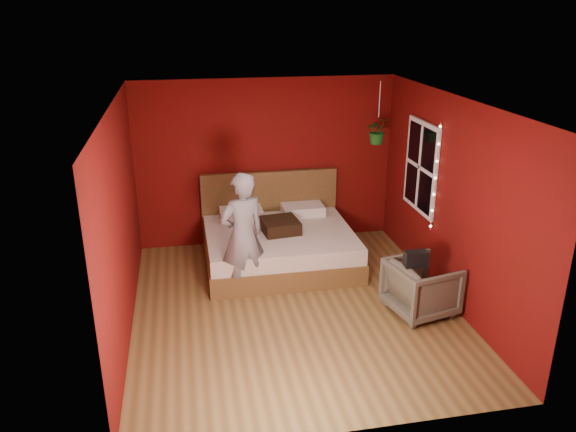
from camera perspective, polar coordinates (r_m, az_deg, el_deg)
The scene contains 10 objects.
floor at distance 7.23m, azimuth 0.65°, elevation -9.31°, with size 4.50×4.50×0.00m, color brown.
room_walls at distance 6.55m, azimuth 0.71°, elevation 3.51°, with size 4.04×4.54×2.62m.
window at distance 8.01m, azimuth 13.33°, elevation 4.87°, with size 0.05×0.97×1.27m.
fairy_lights at distance 7.55m, azimuth 14.74°, elevation 3.76°, with size 0.04×0.04×1.45m.
bed at distance 8.31m, azimuth -1.01°, elevation -2.72°, with size 2.14×1.82×1.18m.
person at distance 7.22m, azimuth -4.64°, elevation -1.99°, with size 0.61×0.40×1.68m, color gray.
armchair at distance 7.16m, azimuth 13.39°, elevation -7.08°, with size 0.73×0.76×0.69m, color #565343.
handbag at distance 6.85m, azimuth 12.84°, elevation -4.26°, with size 0.27×0.13×0.19m, color black.
throw_pillow at distance 8.08m, azimuth -0.82°, elevation -0.99°, with size 0.51×0.51×0.18m, color black.
hanging_plant at distance 8.32m, azimuth 9.11°, elevation 8.56°, with size 0.35×0.31×0.90m.
Camera 1 is at (-1.26, -6.12, 3.63)m, focal length 35.00 mm.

